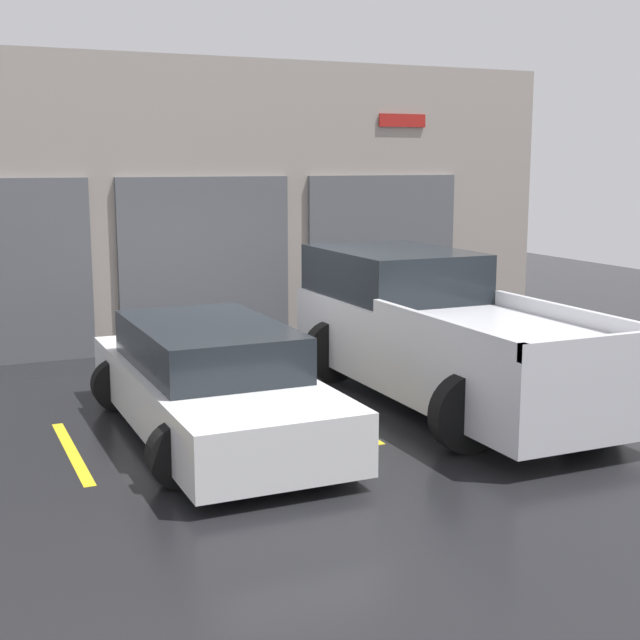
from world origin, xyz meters
TOP-DOWN VIEW (x-y plane):
  - ground_plane at (0.00, 0.00)m, footprint 28.00×28.00m
  - shophouse_building at (-0.01, 3.28)m, footprint 12.27×0.68m
  - pickup_truck at (1.53, -1.32)m, footprint 2.48×5.38m
  - sedan_white at (-1.53, -1.58)m, footprint 2.13×4.62m
  - parking_stripe_far_left at (-3.06, -1.61)m, footprint 0.12×2.20m
  - parking_stripe_left at (0.00, -1.61)m, footprint 0.12×2.20m
  - parking_stripe_centre at (3.06, -1.61)m, footprint 0.12×2.20m

SIDE VIEW (x-z plane):
  - ground_plane at x=0.00m, z-range 0.00..0.00m
  - parking_stripe_far_left at x=-3.06m, z-range 0.00..0.01m
  - parking_stripe_left at x=0.00m, z-range 0.00..0.01m
  - parking_stripe_centre at x=3.06m, z-range 0.00..0.01m
  - sedan_white at x=-1.53m, z-range -0.03..1.21m
  - pickup_truck at x=1.53m, z-range -0.05..1.76m
  - shophouse_building at x=-0.01m, z-range -0.05..4.57m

